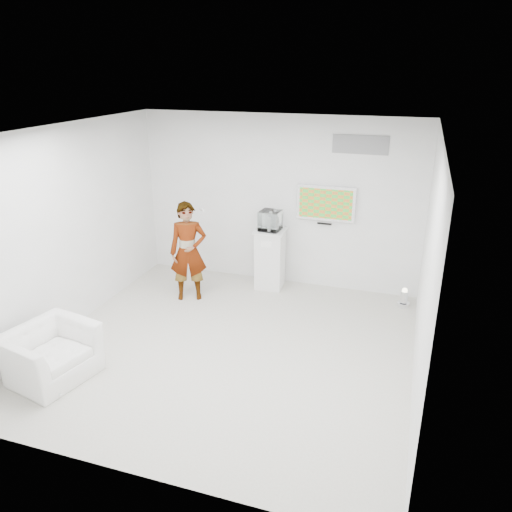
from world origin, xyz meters
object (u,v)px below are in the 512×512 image
Objects in this scene: person at (188,252)px; armchair at (50,354)px; tv at (326,203)px; pedestal at (270,259)px; floor_uplight at (404,298)px.

person is 2.80m from armchair.
pedestal is at bearing -163.17° from tv.
tv reaches higher than armchair.
pedestal is (1.85, 3.54, 0.20)m from armchair.
floor_uplight is (4.19, 3.45, -0.18)m from armchair.
person reaches higher than armchair.
floor_uplight is at bearing -14.14° from tv.
floor_uplight is (1.44, -0.36, -1.39)m from tv.
tv is 4.86m from armchair.
floor_uplight is at bearing -2.20° from pedestal.
tv is 0.59× the size of person.
person is (-2.06, -1.15, -0.71)m from tv.
person is at bearing -1.83° from armchair.
person is at bearing -143.06° from pedestal.
tv reaches higher than pedestal.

